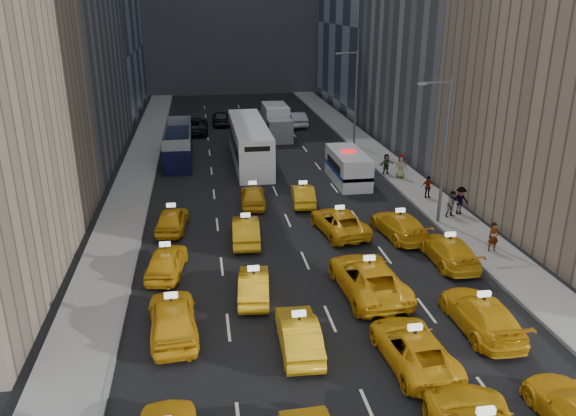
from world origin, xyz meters
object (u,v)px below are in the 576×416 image
at_px(double_decker, 178,144).
at_px(pedestrian_0, 494,237).
at_px(nypd_van, 348,167).
at_px(box_truck, 277,122).
at_px(city_bus, 249,143).

xyz_separation_m(double_decker, pedestrian_0, (17.67, -22.69, -0.45)).
distance_m(nypd_van, box_truck, 16.43).
relative_size(city_bus, pedestrian_0, 8.05).
distance_m(city_bus, box_truck, 9.83).
relative_size(double_decker, box_truck, 1.44).
bearing_deg(pedestrian_0, city_bus, 124.36).
height_order(nypd_van, pedestrian_0, nypd_van).
relative_size(box_truck, pedestrian_0, 4.22).
bearing_deg(city_bus, pedestrian_0, -65.33).
height_order(city_bus, box_truck, city_bus).
bearing_deg(nypd_van, double_decker, 149.85).
bearing_deg(double_decker, nypd_van, -41.20).
distance_m(box_truck, pedestrian_0, 31.13).
bearing_deg(pedestrian_0, double_decker, 133.41).
distance_m(nypd_van, city_bus, 9.86).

